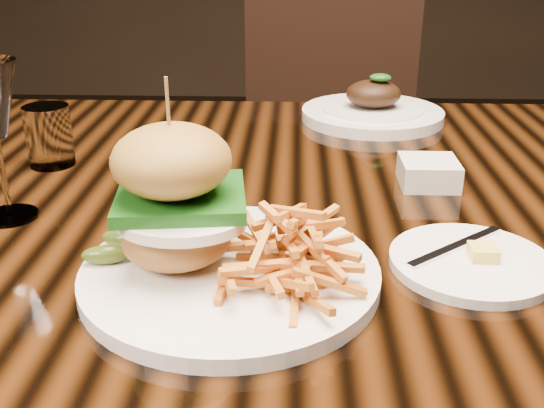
{
  "coord_description": "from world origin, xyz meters",
  "views": [
    {
      "loc": [
        -0.0,
        -0.72,
        1.05
      ],
      "look_at": [
        -0.02,
        -0.17,
        0.81
      ],
      "focal_mm": 42.0,
      "sensor_mm": 36.0,
      "label": 1
    }
  ],
  "objects_px": {
    "burger_plate": "(223,233)",
    "far_dish": "(372,111)",
    "chair_far": "(328,139)",
    "dining_table": "(296,250)"
  },
  "relations": [
    {
      "from": "burger_plate",
      "to": "chair_far",
      "type": "distance_m",
      "value": 1.14
    },
    {
      "from": "far_dish",
      "to": "chair_far",
      "type": "relative_size",
      "value": 0.25
    },
    {
      "from": "dining_table",
      "to": "burger_plate",
      "type": "relative_size",
      "value": 5.81
    },
    {
      "from": "burger_plate",
      "to": "far_dish",
      "type": "distance_m",
      "value": 0.58
    },
    {
      "from": "far_dish",
      "to": "chair_far",
      "type": "xyz_separation_m",
      "value": [
        -0.04,
        0.56,
        -0.23
      ]
    },
    {
      "from": "dining_table",
      "to": "burger_plate",
      "type": "distance_m",
      "value": 0.25
    },
    {
      "from": "far_dish",
      "to": "dining_table",
      "type": "bearing_deg",
      "value": -110.8
    },
    {
      "from": "burger_plate",
      "to": "far_dish",
      "type": "height_order",
      "value": "burger_plate"
    },
    {
      "from": "burger_plate",
      "to": "chair_far",
      "type": "height_order",
      "value": "chair_far"
    },
    {
      "from": "chair_far",
      "to": "far_dish",
      "type": "bearing_deg",
      "value": -82.28
    }
  ]
}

